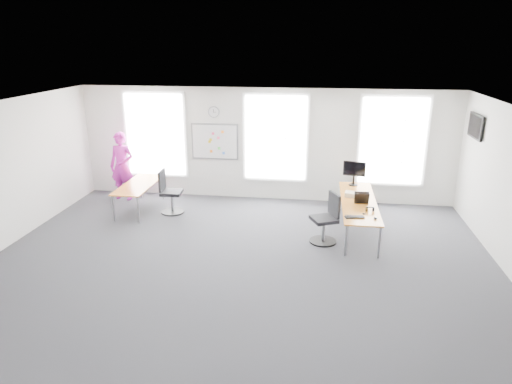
# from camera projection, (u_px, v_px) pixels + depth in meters

# --- Properties ---
(floor) EXTENTS (10.00, 10.00, 0.00)m
(floor) POSITION_uv_depth(u_px,v_px,m) (239.00, 264.00, 8.88)
(floor) COLOR #252529
(floor) RESTS_ON ground
(ceiling) EXTENTS (10.00, 10.00, 0.00)m
(ceiling) POSITION_uv_depth(u_px,v_px,m) (237.00, 110.00, 7.93)
(ceiling) COLOR white
(ceiling) RESTS_ON ground
(wall_back) EXTENTS (10.00, 0.00, 10.00)m
(wall_back) POSITION_uv_depth(u_px,v_px,m) (264.00, 145.00, 12.16)
(wall_back) COLOR white
(wall_back) RESTS_ON ground
(wall_front) EXTENTS (10.00, 0.00, 10.00)m
(wall_front) POSITION_uv_depth(u_px,v_px,m) (170.00, 313.00, 4.65)
(wall_front) COLOR white
(wall_front) RESTS_ON ground
(window_left) EXTENTS (1.60, 0.06, 2.20)m
(window_left) POSITION_uv_depth(u_px,v_px,m) (156.00, 135.00, 12.47)
(window_left) COLOR white
(window_left) RESTS_ON wall_back
(window_mid) EXTENTS (1.60, 0.06, 2.20)m
(window_mid) POSITION_uv_depth(u_px,v_px,m) (276.00, 138.00, 12.03)
(window_mid) COLOR white
(window_mid) RESTS_ON wall_back
(window_right) EXTENTS (1.60, 0.06, 2.20)m
(window_right) POSITION_uv_depth(u_px,v_px,m) (392.00, 141.00, 11.64)
(window_right) COLOR white
(window_right) RESTS_ON wall_back
(desk_right) EXTENTS (0.77, 2.90, 0.71)m
(desk_right) POSITION_uv_depth(u_px,v_px,m) (359.00, 203.00, 10.28)
(desk_right) COLOR orange
(desk_right) RESTS_ON ground
(desk_left) EXTENTS (0.75, 1.87, 0.68)m
(desk_left) POSITION_uv_depth(u_px,v_px,m) (139.00, 186.00, 11.59)
(desk_left) COLOR orange
(desk_left) RESTS_ON ground
(chair_right) EXTENTS (0.66, 0.66, 1.09)m
(chair_right) POSITION_uv_depth(u_px,v_px,m) (327.00, 221.00, 9.74)
(chair_right) COLOR black
(chair_right) RESTS_ON ground
(chair_left) EXTENTS (0.59, 0.59, 1.10)m
(chair_left) POSITION_uv_depth(u_px,v_px,m) (169.00, 194.00, 11.43)
(chair_left) COLOR black
(chair_left) RESTS_ON ground
(person) EXTENTS (0.70, 0.49, 1.84)m
(person) POSITION_uv_depth(u_px,v_px,m) (122.00, 166.00, 12.31)
(person) COLOR #C222A7
(person) RESTS_ON ground
(whiteboard) EXTENTS (1.20, 0.03, 0.90)m
(whiteboard) POSITION_uv_depth(u_px,v_px,m) (215.00, 142.00, 12.30)
(whiteboard) COLOR white
(whiteboard) RESTS_ON wall_back
(wall_clock) EXTENTS (0.30, 0.04, 0.30)m
(wall_clock) POSITION_uv_depth(u_px,v_px,m) (214.00, 112.00, 12.04)
(wall_clock) COLOR gray
(wall_clock) RESTS_ON wall_back
(tv) EXTENTS (0.06, 0.90, 0.55)m
(tv) POSITION_uv_depth(u_px,v_px,m) (476.00, 126.00, 10.32)
(tv) COLOR black
(tv) RESTS_ON wall_right
(keyboard) EXTENTS (0.42, 0.23, 0.02)m
(keyboard) POSITION_uv_depth(u_px,v_px,m) (355.00, 217.00, 9.32)
(keyboard) COLOR black
(keyboard) RESTS_ON desk_right
(mouse) EXTENTS (0.09, 0.12, 0.04)m
(mouse) POSITION_uv_depth(u_px,v_px,m) (375.00, 218.00, 9.23)
(mouse) COLOR black
(mouse) RESTS_ON desk_right
(lens_cap) EXTENTS (0.08, 0.08, 0.01)m
(lens_cap) POSITION_uv_depth(u_px,v_px,m) (364.00, 214.00, 9.51)
(lens_cap) COLOR black
(lens_cap) RESTS_ON desk_right
(headphones) EXTENTS (0.18, 0.09, 0.10)m
(headphones) POSITION_uv_depth(u_px,v_px,m) (370.00, 209.00, 9.64)
(headphones) COLOR black
(headphones) RESTS_ON desk_right
(laptop_sleeve) EXTENTS (0.32, 0.19, 0.26)m
(laptop_sleeve) POSITION_uv_depth(u_px,v_px,m) (362.00, 198.00, 10.08)
(laptop_sleeve) COLOR black
(laptop_sleeve) RESTS_ON desk_right
(paper_stack) EXTENTS (0.35, 0.28, 0.11)m
(paper_stack) POSITION_uv_depth(u_px,v_px,m) (352.00, 194.00, 10.55)
(paper_stack) COLOR beige
(paper_stack) RESTS_ON desk_right
(monitor) EXTENTS (0.55, 0.22, 0.61)m
(monitor) POSITION_uv_depth(u_px,v_px,m) (354.00, 171.00, 11.27)
(monitor) COLOR black
(monitor) RESTS_ON desk_right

